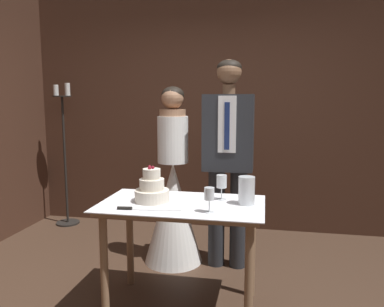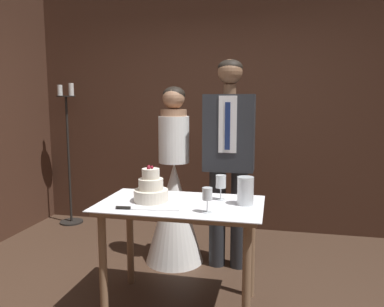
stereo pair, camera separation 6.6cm
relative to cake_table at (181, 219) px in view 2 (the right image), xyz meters
name	(u,v)px [view 2 (the right image)]	position (x,y,z in m)	size (l,w,h in m)	color
wall_back	(221,107)	(0.02, 1.88, 0.78)	(4.70, 0.12, 2.88)	#472B1E
cake_table	(181,219)	(0.00, 0.00, 0.00)	(1.17, 0.68, 0.78)	#8E6B4C
tiered_cake	(151,189)	(-0.22, 0.00, 0.20)	(0.25, 0.25, 0.26)	silver
cake_knife	(135,208)	(-0.26, -0.23, 0.12)	(0.43, 0.07, 0.02)	silver
wine_glass_near	(221,182)	(0.27, 0.15, 0.25)	(0.08, 0.08, 0.19)	silver
wine_glass_middle	(207,195)	(0.23, -0.19, 0.23)	(0.07, 0.07, 0.17)	silver
hurricane_candle	(245,191)	(0.45, 0.06, 0.21)	(0.12, 0.12, 0.20)	silver
bride	(174,199)	(-0.25, 0.76, -0.07)	(0.54, 0.54, 1.64)	white
groom	(229,152)	(0.25, 0.75, 0.39)	(0.44, 0.25, 1.86)	#282B30
candle_stand	(69,159)	(-1.80, 1.56, 0.14)	(0.28, 0.28, 1.72)	black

